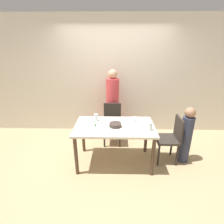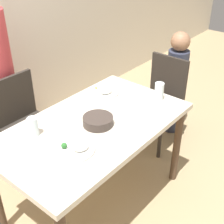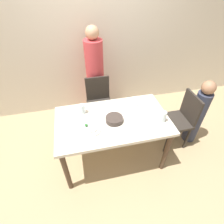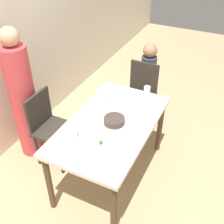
{
  "view_description": "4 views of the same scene",
  "coord_description": "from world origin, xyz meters",
  "px_view_note": "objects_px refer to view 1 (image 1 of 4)",
  "views": [
    {
      "loc": [
        0.01,
        -2.74,
        2.09
      ],
      "look_at": [
        -0.04,
        0.03,
        1.0
      ],
      "focal_mm": 28.0,
      "sensor_mm": 36.0,
      "label": 1
    },
    {
      "loc": [
        -1.29,
        -1.24,
        1.94
      ],
      "look_at": [
        0.09,
        -0.1,
        0.85
      ],
      "focal_mm": 50.0,
      "sensor_mm": 36.0,
      "label": 2
    },
    {
      "loc": [
        -0.36,
        -1.52,
        2.21
      ],
      "look_at": [
        -0.0,
        0.01,
        0.87
      ],
      "focal_mm": 28.0,
      "sensor_mm": 36.0,
      "label": 3
    },
    {
      "loc": [
        -1.93,
        -0.96,
        2.48
      ],
      "look_at": [
        -0.04,
        -0.03,
        0.92
      ],
      "focal_mm": 45.0,
      "sensor_mm": 36.0,
      "label": 4
    }
  ],
  "objects_px": {
    "chair_child_spot": "(171,137)",
    "plate_rice_adult": "(135,119)",
    "chair_adult_spot": "(112,122)",
    "person_adult": "(113,106)",
    "glass_water_tall": "(96,117)",
    "person_child": "(186,136)",
    "bowl_curry": "(115,125)"
  },
  "relations": [
    {
      "from": "person_adult",
      "to": "glass_water_tall",
      "type": "bearing_deg",
      "value": -108.79
    },
    {
      "from": "chair_adult_spot",
      "to": "plate_rice_adult",
      "type": "distance_m",
      "value": 0.72
    },
    {
      "from": "plate_rice_adult",
      "to": "glass_water_tall",
      "type": "height_order",
      "value": "glass_water_tall"
    },
    {
      "from": "person_adult",
      "to": "chair_child_spot",
      "type": "bearing_deg",
      "value": -42.14
    },
    {
      "from": "chair_child_spot",
      "to": "plate_rice_adult",
      "type": "bearing_deg",
      "value": -103.75
    },
    {
      "from": "chair_child_spot",
      "to": "person_child",
      "type": "height_order",
      "value": "person_child"
    },
    {
      "from": "chair_child_spot",
      "to": "bowl_curry",
      "type": "height_order",
      "value": "chair_child_spot"
    },
    {
      "from": "chair_adult_spot",
      "to": "glass_water_tall",
      "type": "xyz_separation_m",
      "value": [
        -0.29,
        -0.53,
        0.33
      ]
    },
    {
      "from": "chair_adult_spot",
      "to": "person_adult",
      "type": "bearing_deg",
      "value": 90.0
    },
    {
      "from": "glass_water_tall",
      "to": "person_adult",
      "type": "bearing_deg",
      "value": 71.21
    },
    {
      "from": "chair_child_spot",
      "to": "glass_water_tall",
      "type": "height_order",
      "value": "glass_water_tall"
    },
    {
      "from": "bowl_curry",
      "to": "person_adult",
      "type": "bearing_deg",
      "value": 93.43
    },
    {
      "from": "person_child",
      "to": "glass_water_tall",
      "type": "distance_m",
      "value": 1.68
    },
    {
      "from": "plate_rice_adult",
      "to": "glass_water_tall",
      "type": "bearing_deg",
      "value": -177.59
    },
    {
      "from": "glass_water_tall",
      "to": "plate_rice_adult",
      "type": "bearing_deg",
      "value": 2.41
    },
    {
      "from": "person_child",
      "to": "bowl_curry",
      "type": "bearing_deg",
      "value": -175.05
    },
    {
      "from": "chair_child_spot",
      "to": "person_adult",
      "type": "distance_m",
      "value": 1.48
    },
    {
      "from": "plate_rice_adult",
      "to": "glass_water_tall",
      "type": "relative_size",
      "value": 2.01
    },
    {
      "from": "chair_adult_spot",
      "to": "bowl_curry",
      "type": "xyz_separation_m",
      "value": [
        0.07,
        -0.77,
        0.3
      ]
    },
    {
      "from": "person_child",
      "to": "glass_water_tall",
      "type": "relative_size",
      "value": 8.33
    },
    {
      "from": "chair_adult_spot",
      "to": "glass_water_tall",
      "type": "relative_size",
      "value": 6.81
    },
    {
      "from": "chair_child_spot",
      "to": "person_child",
      "type": "xyz_separation_m",
      "value": [
        0.28,
        -0.0,
        0.03
      ]
    },
    {
      "from": "plate_rice_adult",
      "to": "chair_adult_spot",
      "type": "bearing_deg",
      "value": 130.74
    },
    {
      "from": "chair_adult_spot",
      "to": "chair_child_spot",
      "type": "bearing_deg",
      "value": -31.39
    },
    {
      "from": "chair_adult_spot",
      "to": "glass_water_tall",
      "type": "bearing_deg",
      "value": -118.56
    },
    {
      "from": "bowl_curry",
      "to": "glass_water_tall",
      "type": "relative_size",
      "value": 1.62
    },
    {
      "from": "person_child",
      "to": "glass_water_tall",
      "type": "height_order",
      "value": "person_child"
    },
    {
      "from": "chair_child_spot",
      "to": "glass_water_tall",
      "type": "relative_size",
      "value": 6.81
    },
    {
      "from": "chair_adult_spot",
      "to": "person_adult",
      "type": "distance_m",
      "value": 0.4
    },
    {
      "from": "chair_adult_spot",
      "to": "plate_rice_adult",
      "type": "height_order",
      "value": "chair_adult_spot"
    },
    {
      "from": "person_adult",
      "to": "plate_rice_adult",
      "type": "height_order",
      "value": "person_adult"
    },
    {
      "from": "bowl_curry",
      "to": "glass_water_tall",
      "type": "distance_m",
      "value": 0.43
    }
  ]
}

